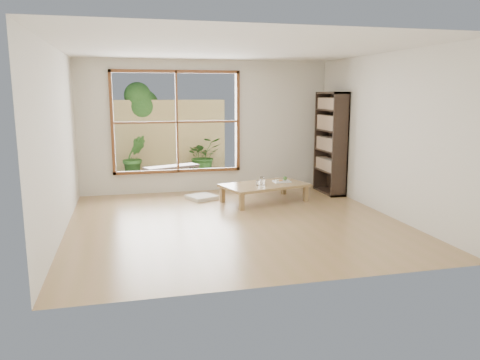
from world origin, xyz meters
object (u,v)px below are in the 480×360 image
object	(u,v)px
low_table	(264,186)
garden_bench	(172,168)
bookshelf	(331,143)
food_tray	(282,181)

from	to	relation	value
low_table	garden_bench	distance (m)	2.57
bookshelf	garden_bench	distance (m)	3.45
bookshelf	garden_bench	world-z (taller)	bookshelf
food_tray	garden_bench	size ratio (longest dim) A/B	0.25
food_tray	garden_bench	xyz separation A→B (m)	(-1.86, 1.99, -0.01)
bookshelf	food_tray	bearing A→B (deg)	-162.79
low_table	bookshelf	distance (m)	1.71
food_tray	bookshelf	bearing A→B (deg)	18.09
garden_bench	food_tray	bearing A→B (deg)	-68.27
food_tray	garden_bench	distance (m)	2.72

